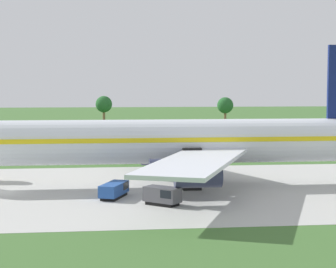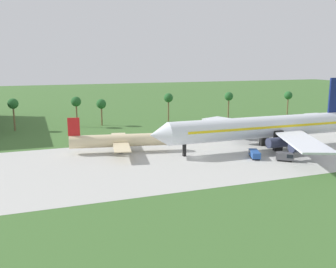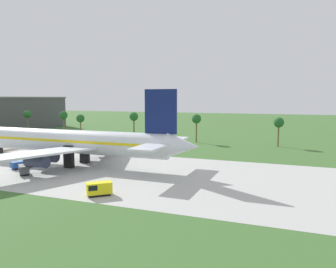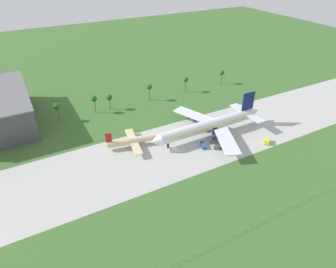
% 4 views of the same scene
% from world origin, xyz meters
% --- Properties ---
extents(ground_plane, '(600.00, 600.00, 0.00)m').
position_xyz_m(ground_plane, '(0.00, 0.00, 0.00)').
color(ground_plane, '#3D662D').
extents(taxiway_strip, '(320.00, 44.00, 0.02)m').
position_xyz_m(taxiway_strip, '(0.00, 0.00, 0.01)').
color(taxiway_strip, '#B2B2AD').
rests_on(taxiway_strip, ground_plane).
extents(jet_airliner, '(67.29, 54.30, 19.04)m').
position_xyz_m(jet_airliner, '(22.71, 2.23, 5.99)').
color(jet_airliner, silver).
rests_on(jet_airliner, ground_plane).
extents(baggage_tug, '(4.57, 4.37, 2.40)m').
position_xyz_m(baggage_tug, '(43.51, -18.23, 1.30)').
color(baggage_tug, black).
rests_on(baggage_tug, ground_plane).
extents(fuel_truck, '(4.43, 4.20, 2.08)m').
position_xyz_m(fuel_truck, '(19.04, -10.63, 1.14)').
color(fuel_truck, black).
rests_on(fuel_truck, ground_plane).
extents(catering_van, '(3.87, 5.83, 1.81)m').
position_xyz_m(catering_van, '(13.69, -5.28, 1.00)').
color(catering_van, black).
rests_on(catering_van, ground_plane).
extents(terminal_building, '(36.72, 61.20, 17.72)m').
position_xyz_m(terminal_building, '(-74.32, 68.50, 8.87)').
color(terminal_building, '#47474C').
rests_on(terminal_building, ground_plane).
extents(palm_tree_row, '(117.19, 3.60, 11.24)m').
position_xyz_m(palm_tree_row, '(7.09, 54.90, 8.72)').
color(palm_tree_row, brown).
rests_on(palm_tree_row, ground_plane).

